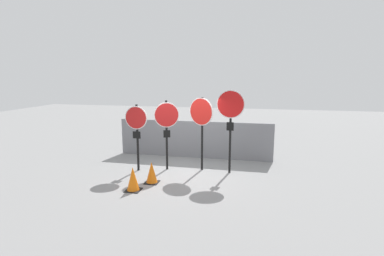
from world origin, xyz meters
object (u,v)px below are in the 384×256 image
Objects in this scene: stop_sign_1 at (167,122)px; traffic_cone_0 at (133,179)px; traffic_cone_1 at (152,173)px; stop_sign_2 at (201,118)px; stop_sign_0 at (137,125)px; stop_sign_3 at (230,114)px.

stop_sign_1 is 3.47× the size of traffic_cone_0.
stop_sign_1 reaches higher than traffic_cone_0.
stop_sign_1 reaches higher than traffic_cone_1.
traffic_cone_0 is at bearing -124.63° from stop_sign_1.
stop_sign_2 reaches higher than traffic_cone_1.
stop_sign_0 is 3.16m from stop_sign_3.
stop_sign_1 reaches higher than stop_sign_0.
stop_sign_0 is 2.19m from traffic_cone_0.
traffic_cone_0 is 0.77m from traffic_cone_1.
traffic_cone_1 is at bearing 66.28° from traffic_cone_0.
traffic_cone_1 is (-0.09, -1.34, -1.37)m from stop_sign_1.
stop_sign_0 is 1.84m from traffic_cone_1.
stop_sign_0 is 3.29× the size of traffic_cone_0.
stop_sign_0 reaches higher than traffic_cone_0.
stop_sign_0 is at bearing -169.03° from stop_sign_3.
traffic_cone_1 is at bearing -144.01° from stop_sign_3.
traffic_cone_1 is (-2.23, -1.43, -1.69)m from stop_sign_3.
traffic_cone_1 is at bearing -104.00° from stop_sign_2.
stop_sign_0 is 0.91× the size of stop_sign_2.
stop_sign_2 is 3.83× the size of traffic_cone_1.
stop_sign_3 is 4.01× the size of traffic_cone_0.
stop_sign_1 is at bearing -145.24° from stop_sign_2.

